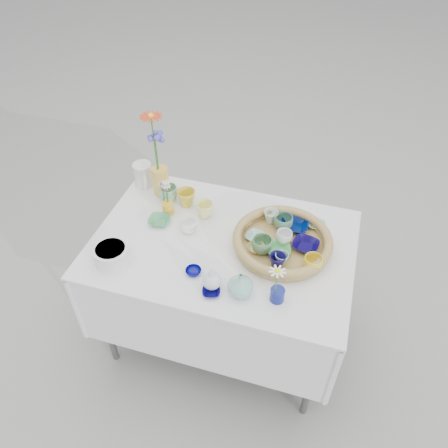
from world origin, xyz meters
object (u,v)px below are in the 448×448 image
(wicker_tray, at_px, (282,242))
(bud_vase_seafoam, at_px, (240,284))
(display_table, at_px, (223,332))
(tall_vase_yellow, at_px, (161,181))

(wicker_tray, xyz_separation_m, bud_vase_seafoam, (-0.12, -0.32, 0.02))
(bud_vase_seafoam, bearing_deg, display_table, 120.64)
(bud_vase_seafoam, distance_m, tall_vase_yellow, 0.81)
(bud_vase_seafoam, bearing_deg, tall_vase_yellow, 137.40)
(wicker_tray, distance_m, bud_vase_seafoam, 0.34)
(display_table, bearing_deg, tall_vase_yellow, 147.74)
(display_table, relative_size, wicker_tray, 2.66)
(display_table, height_order, bud_vase_seafoam, bud_vase_seafoam)
(display_table, xyz_separation_m, tall_vase_yellow, (-0.43, 0.27, 0.85))
(display_table, distance_m, bud_vase_seafoam, 0.88)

